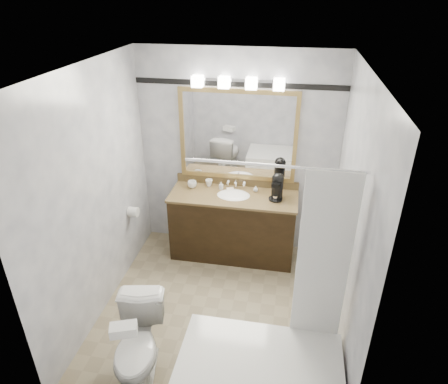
{
  "coord_description": "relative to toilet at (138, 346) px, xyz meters",
  "views": [
    {
      "loc": [
        0.64,
        -3.14,
        3.09
      ],
      "look_at": [
        0.01,
        0.35,
        1.23
      ],
      "focal_mm": 32.0,
      "sensor_mm": 36.0,
      "label": 1
    }
  ],
  "objects": [
    {
      "name": "cup_left",
      "position": [
        -0.03,
        2.04,
        0.53
      ],
      "size": [
        0.13,
        0.13,
        0.09
      ],
      "primitive_type": "imported",
      "rotation": [
        0.0,
        0.0,
        -0.23
      ],
      "color": "white",
      "rests_on": "vanity"
    },
    {
      "name": "soap_bottle_b",
      "position": [
        0.75,
        2.07,
        0.52
      ],
      "size": [
        0.07,
        0.07,
        0.07
      ],
      "primitive_type": "imported",
      "rotation": [
        0.0,
        0.0,
        0.34
      ],
      "color": "white",
      "rests_on": "vanity"
    },
    {
      "name": "mirror",
      "position": [
        0.5,
        2.2,
        1.14
      ],
      "size": [
        1.4,
        0.04,
        1.1
      ],
      "color": "tan",
      "rests_on": "room"
    },
    {
      "name": "tissue_box",
      "position": [
        0.0,
        -0.2,
        0.4
      ],
      "size": [
        0.23,
        0.17,
        0.08
      ],
      "primitive_type": "cube",
      "rotation": [
        0.0,
        0.0,
        0.34
      ],
      "color": "white",
      "rests_on": "toilet"
    },
    {
      "name": "room",
      "position": [
        0.5,
        0.92,
        0.89
      ],
      "size": [
        2.42,
        2.62,
        2.52
      ],
      "color": "gray",
      "rests_on": "ground"
    },
    {
      "name": "soap_bar",
      "position": [
        0.44,
        2.05,
        0.5
      ],
      "size": [
        0.1,
        0.08,
        0.03
      ],
      "primitive_type": "cube",
      "rotation": [
        0.0,
        0.0,
        0.4
      ],
      "color": "beige",
      "rests_on": "vanity"
    },
    {
      "name": "cup_right",
      "position": [
        0.16,
        2.12,
        0.53
      ],
      "size": [
        0.12,
        0.12,
        0.08
      ],
      "primitive_type": "imported",
      "rotation": [
        0.0,
        0.0,
        0.4
      ],
      "color": "white",
      "rests_on": "vanity"
    },
    {
      "name": "bathtub",
      "position": [
        1.06,
        0.02,
        -0.08
      ],
      "size": [
        1.3,
        0.75,
        1.96
      ],
      "color": "white",
      "rests_on": "ground"
    },
    {
      "name": "tp_roll",
      "position": [
        -0.64,
        1.58,
        0.34
      ],
      "size": [
        0.11,
        0.12,
        0.12
      ],
      "primitive_type": "cylinder",
      "rotation": [
        0.0,
        1.57,
        0.0
      ],
      "color": "white",
      "rests_on": "room"
    },
    {
      "name": "toilet",
      "position": [
        0.0,
        0.0,
        0.0
      ],
      "size": [
        0.53,
        0.78,
        0.73
      ],
      "primitive_type": "imported",
      "rotation": [
        0.0,
        0.0,
        0.19
      ],
      "color": "white",
      "rests_on": "ground"
    },
    {
      "name": "vanity_light_bar",
      "position": [
        0.5,
        2.15,
        1.77
      ],
      "size": [
        1.02,
        0.14,
        0.12
      ],
      "color": "silver",
      "rests_on": "room"
    },
    {
      "name": "accent_stripe",
      "position": [
        0.5,
        2.21,
        1.74
      ],
      "size": [
        2.4,
        0.01,
        0.06
      ],
      "primitive_type": "cube",
      "color": "black",
      "rests_on": "room"
    },
    {
      "name": "coffee_maker",
      "position": [
        1.01,
        1.95,
        0.65
      ],
      "size": [
        0.16,
        0.21,
        0.32
      ],
      "rotation": [
        0.0,
        0.0,
        -0.2
      ],
      "color": "black",
      "rests_on": "vanity"
    },
    {
      "name": "soap_bottle_a",
      "position": [
        0.33,
        2.07,
        0.53
      ],
      "size": [
        0.05,
        0.05,
        0.09
      ],
      "primitive_type": "imported",
      "rotation": [
        0.0,
        0.0,
        -0.25
      ],
      "color": "white",
      "rests_on": "vanity"
    },
    {
      "name": "vanity",
      "position": [
        0.5,
        1.94,
        0.08
      ],
      "size": [
        1.53,
        0.58,
        0.97
      ],
      "color": "black",
      "rests_on": "ground"
    }
  ]
}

